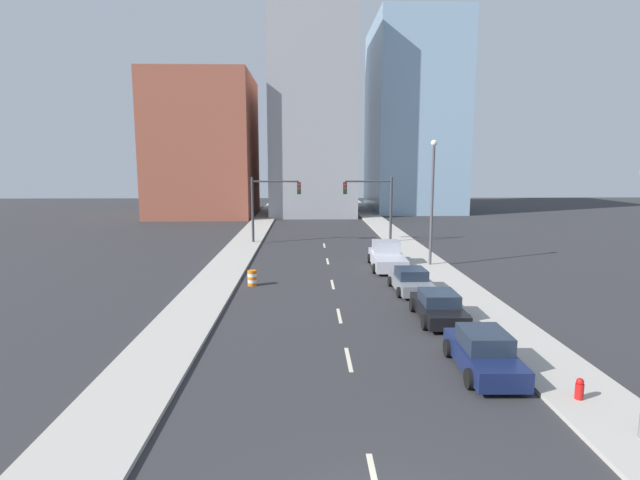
# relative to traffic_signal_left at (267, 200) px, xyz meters

# --- Properties ---
(sidewalk_left) EXTENTS (2.94, 91.07, 0.16)m
(sidewalk_left) POSITION_rel_traffic_signal_left_xyz_m (-2.05, 7.83, -3.96)
(sidewalk_left) COLOR #ADA89E
(sidewalk_left) RESTS_ON ground
(sidewalk_right) EXTENTS (2.94, 91.07, 0.16)m
(sidewalk_right) POSITION_rel_traffic_signal_left_xyz_m (12.66, 7.83, -3.96)
(sidewalk_right) COLOR #ADA89E
(sidewalk_right) RESTS_ON ground
(lane_stripe_at_9m) EXTENTS (0.16, 2.40, 0.01)m
(lane_stripe_at_9m) POSITION_rel_traffic_signal_left_xyz_m (5.31, -28.21, -4.04)
(lane_stripe_at_9m) COLOR beige
(lane_stripe_at_9m) RESTS_ON ground
(lane_stripe_at_15m) EXTENTS (0.16, 2.40, 0.01)m
(lane_stripe_at_15m) POSITION_rel_traffic_signal_left_xyz_m (5.31, -22.67, -4.04)
(lane_stripe_at_15m) COLOR beige
(lane_stripe_at_15m) RESTS_ON ground
(lane_stripe_at_21m) EXTENTS (0.16, 2.40, 0.01)m
(lane_stripe_at_21m) POSITION_rel_traffic_signal_left_xyz_m (5.31, -16.23, -4.04)
(lane_stripe_at_21m) COLOR beige
(lane_stripe_at_21m) RESTS_ON ground
(lane_stripe_at_29m) EXTENTS (0.16, 2.40, 0.01)m
(lane_stripe_at_29m) POSITION_rel_traffic_signal_left_xyz_m (5.31, -8.80, -4.04)
(lane_stripe_at_29m) COLOR beige
(lane_stripe_at_29m) RESTS_ON ground
(lane_stripe_at_36m) EXTENTS (0.16, 2.40, 0.01)m
(lane_stripe_at_36m) POSITION_rel_traffic_signal_left_xyz_m (5.31, -1.37, -4.04)
(lane_stripe_at_36m) COLOR beige
(lane_stripe_at_36m) RESTS_ON ground
(building_brick_left) EXTENTS (14.00, 16.00, 19.60)m
(building_brick_left) POSITION_rel_traffic_signal_left_xyz_m (-10.86, 26.19, 5.76)
(building_brick_left) COLOR #9E513D
(building_brick_left) RESTS_ON ground
(building_office_center) EXTENTS (12.00, 20.00, 29.27)m
(building_office_center) POSITION_rel_traffic_signal_left_xyz_m (4.60, 30.19, 10.60)
(building_office_center) COLOR #99999E
(building_office_center) RESTS_ON ground
(building_glass_right) EXTENTS (13.00, 20.00, 28.95)m
(building_glass_right) POSITION_rel_traffic_signal_left_xyz_m (20.56, 34.19, 10.43)
(building_glass_right) COLOR #8CADC6
(building_glass_right) RESTS_ON ground
(traffic_signal_left) EXTENTS (4.62, 0.35, 6.20)m
(traffic_signal_left) POSITION_rel_traffic_signal_left_xyz_m (0.00, 0.00, 0.00)
(traffic_signal_left) COLOR #38383D
(traffic_signal_left) RESTS_ON ground
(traffic_signal_right) EXTENTS (4.62, 0.35, 6.20)m
(traffic_signal_right) POSITION_rel_traffic_signal_left_xyz_m (10.29, 0.00, 0.00)
(traffic_signal_right) COLOR #38383D
(traffic_signal_right) RESTS_ON ground
(traffic_barrel) EXTENTS (0.56, 0.56, 0.95)m
(traffic_barrel) POSITION_rel_traffic_signal_left_xyz_m (0.35, -16.37, -3.56)
(traffic_barrel) COLOR orange
(traffic_barrel) RESTS_ON ground
(street_lamp) EXTENTS (0.44, 0.44, 9.08)m
(street_lamp) POSITION_rel_traffic_signal_left_xyz_m (12.69, -10.92, 1.18)
(street_lamp) COLOR #4C4C51
(street_lamp) RESTS_ON ground
(fire_hydrant) EXTENTS (0.26, 0.26, 0.84)m
(fire_hydrant) POSITION_rel_traffic_signal_left_xyz_m (12.20, -31.95, -3.63)
(fire_hydrant) COLOR red
(fire_hydrant) RESTS_ON ground
(sedan_navy) EXTENTS (2.11, 4.52, 1.52)m
(sedan_navy) POSITION_rel_traffic_signal_left_xyz_m (10.07, -29.43, -3.35)
(sedan_navy) COLOR #141E47
(sedan_navy) RESTS_ON ground
(sedan_black) EXTENTS (2.20, 4.55, 1.39)m
(sedan_black) POSITION_rel_traffic_signal_left_xyz_m (10.00, -23.47, -3.39)
(sedan_black) COLOR black
(sedan_black) RESTS_ON ground
(sedan_gray) EXTENTS (2.23, 4.31, 1.37)m
(sedan_gray) POSITION_rel_traffic_signal_left_xyz_m (9.80, -18.07, -3.41)
(sedan_gray) COLOR slate
(sedan_gray) RESTS_ON ground
(pickup_truck_silver) EXTENTS (2.60, 6.01, 1.83)m
(pickup_truck_silver) POSITION_rel_traffic_signal_left_xyz_m (9.50, -11.19, -3.28)
(pickup_truck_silver) COLOR #B2B2BC
(pickup_truck_silver) RESTS_ON ground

